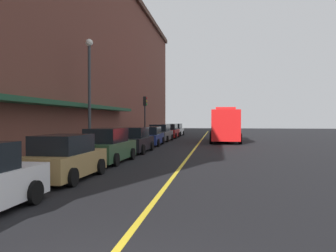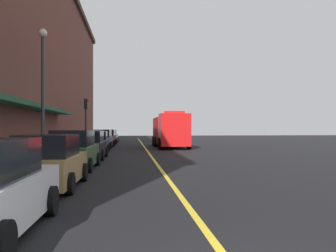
{
  "view_description": "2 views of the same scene",
  "coord_description": "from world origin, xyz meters",
  "px_view_note": "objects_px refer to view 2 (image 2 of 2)",
  "views": [
    {
      "loc": [
        1.72,
        -4.12,
        2.27
      ],
      "look_at": [
        -1.39,
        17.47,
        1.82
      ],
      "focal_mm": 36.83,
      "sensor_mm": 36.0,
      "label": 1
    },
    {
      "loc": [
        -1.39,
        -3.66,
        1.91
      ],
      "look_at": [
        0.72,
        16.43,
        1.99
      ],
      "focal_mm": 38.56,
      "sensor_mm": 36.0,
      "label": 2
    }
  ],
  "objects_px": {
    "parked_car_2": "(74,151)",
    "parking_meter_0": "(34,148)",
    "parked_car_6": "(107,138)",
    "parking_meter_2": "(98,134)",
    "parking_meter_4": "(89,136)",
    "traffic_light_near": "(86,113)",
    "parking_meter_1": "(85,137)",
    "parked_car_1": "(49,163)",
    "parked_car_5": "(102,139)",
    "parked_car_7": "(110,137)",
    "fire_truck": "(170,131)",
    "parked_car_4": "(97,142)",
    "street_lamp_left": "(43,80)",
    "parked_car_3": "(89,146)",
    "parking_meter_3": "(88,136)"
  },
  "relations": [
    {
      "from": "parked_car_5",
      "to": "parking_meter_1",
      "type": "xyz_separation_m",
      "value": [
        -1.3,
        -1.48,
        0.25
      ]
    },
    {
      "from": "parked_car_7",
      "to": "parking_meter_0",
      "type": "height_order",
      "value": "parked_car_7"
    },
    {
      "from": "parked_car_2",
      "to": "parking_meter_4",
      "type": "height_order",
      "value": "parked_car_2"
    },
    {
      "from": "parked_car_4",
      "to": "parked_car_6",
      "type": "xyz_separation_m",
      "value": [
        0.09,
        11.61,
        0.03
      ]
    },
    {
      "from": "parked_car_2",
      "to": "parked_car_5",
      "type": "distance_m",
      "value": 17.34
    },
    {
      "from": "parked_car_2",
      "to": "parking_meter_0",
      "type": "height_order",
      "value": "parked_car_2"
    },
    {
      "from": "parked_car_2",
      "to": "parking_meter_1",
      "type": "relative_size",
      "value": 3.49
    },
    {
      "from": "parked_car_3",
      "to": "parking_meter_1",
      "type": "height_order",
      "value": "parked_car_3"
    },
    {
      "from": "parked_car_6",
      "to": "fire_truck",
      "type": "relative_size",
      "value": 0.52
    },
    {
      "from": "parked_car_5",
      "to": "parked_car_4",
      "type": "bearing_deg",
      "value": -177.76
    },
    {
      "from": "parked_car_1",
      "to": "fire_truck",
      "type": "height_order",
      "value": "fire_truck"
    },
    {
      "from": "parking_meter_2",
      "to": "parked_car_1",
      "type": "bearing_deg",
      "value": -87.55
    },
    {
      "from": "parked_car_6",
      "to": "fire_truck",
      "type": "height_order",
      "value": "fire_truck"
    },
    {
      "from": "parked_car_5",
      "to": "parked_car_7",
      "type": "distance_m",
      "value": 11.49
    },
    {
      "from": "parked_car_6",
      "to": "fire_truck",
      "type": "bearing_deg",
      "value": -131.65
    },
    {
      "from": "parked_car_1",
      "to": "parking_meter_2",
      "type": "distance_m",
      "value": 33.21
    },
    {
      "from": "parked_car_6",
      "to": "parking_meter_2",
      "type": "xyz_separation_m",
      "value": [
        -1.45,
        4.73,
        0.27
      ]
    },
    {
      "from": "parking_meter_2",
      "to": "parking_meter_4",
      "type": "distance_m",
      "value": 9.07
    },
    {
      "from": "parked_car_2",
      "to": "parked_car_3",
      "type": "bearing_deg",
      "value": 1.5
    },
    {
      "from": "traffic_light_near",
      "to": "parked_car_6",
      "type": "bearing_deg",
      "value": 79.78
    },
    {
      "from": "parked_car_6",
      "to": "parked_car_1",
      "type": "bearing_deg",
      "value": -179.61
    },
    {
      "from": "fire_truck",
      "to": "traffic_light_near",
      "type": "xyz_separation_m",
      "value": [
        -7.69,
        -2.02,
        1.56
      ]
    },
    {
      "from": "parking_meter_0",
      "to": "parking_meter_1",
      "type": "height_order",
      "value": "same"
    },
    {
      "from": "parked_car_2",
      "to": "parking_meter_3",
      "type": "distance_m",
      "value": 18.24
    },
    {
      "from": "parked_car_5",
      "to": "parked_car_7",
      "type": "xyz_separation_m",
      "value": [
        0.12,
        11.49,
        -0.03
      ]
    },
    {
      "from": "parking_meter_3",
      "to": "parked_car_7",
      "type": "bearing_deg",
      "value": 82.41
    },
    {
      "from": "traffic_light_near",
      "to": "parking_meter_1",
      "type": "bearing_deg",
      "value": 103.98
    },
    {
      "from": "parked_car_5",
      "to": "parked_car_7",
      "type": "height_order",
      "value": "parked_car_5"
    },
    {
      "from": "parked_car_3",
      "to": "parked_car_7",
      "type": "bearing_deg",
      "value": 1.05
    },
    {
      "from": "parked_car_6",
      "to": "parking_meter_2",
      "type": "height_order",
      "value": "parked_car_6"
    },
    {
      "from": "parking_meter_2",
      "to": "parking_meter_1",
      "type": "bearing_deg",
      "value": -90.0
    },
    {
      "from": "parked_car_1",
      "to": "parked_car_6",
      "type": "bearing_deg",
      "value": 1.36
    },
    {
      "from": "parked_car_6",
      "to": "parking_meter_4",
      "type": "height_order",
      "value": "parked_car_6"
    },
    {
      "from": "parking_meter_2",
      "to": "fire_truck",
      "type": "bearing_deg",
      "value": -53.35
    },
    {
      "from": "parking_meter_1",
      "to": "parking_meter_4",
      "type": "height_order",
      "value": "same"
    },
    {
      "from": "parked_car_4",
      "to": "street_lamp_left",
      "type": "height_order",
      "value": "street_lamp_left"
    },
    {
      "from": "parked_car_3",
      "to": "parked_car_5",
      "type": "height_order",
      "value": "parked_car_5"
    },
    {
      "from": "parked_car_1",
      "to": "parked_car_4",
      "type": "distance_m",
      "value": 16.84
    },
    {
      "from": "parked_car_6",
      "to": "traffic_light_near",
      "type": "relative_size",
      "value": 1.12
    },
    {
      "from": "parked_car_7",
      "to": "parking_meter_3",
      "type": "distance_m",
      "value": 10.74
    },
    {
      "from": "parked_car_6",
      "to": "parked_car_7",
      "type": "distance_m",
      "value": 5.51
    },
    {
      "from": "parking_meter_4",
      "to": "street_lamp_left",
      "type": "distance_m",
      "value": 16.69
    },
    {
      "from": "parking_meter_0",
      "to": "street_lamp_left",
      "type": "bearing_deg",
      "value": 98.49
    },
    {
      "from": "parked_car_5",
      "to": "parking_meter_1",
      "type": "distance_m",
      "value": 1.99
    },
    {
      "from": "parking_meter_4",
      "to": "parked_car_5",
      "type": "bearing_deg",
      "value": -51.61
    },
    {
      "from": "parked_car_1",
      "to": "traffic_light_near",
      "type": "height_order",
      "value": "traffic_light_near"
    },
    {
      "from": "parked_car_6",
      "to": "street_lamp_left",
      "type": "height_order",
      "value": "street_lamp_left"
    },
    {
      "from": "parked_car_1",
      "to": "street_lamp_left",
      "type": "height_order",
      "value": "street_lamp_left"
    },
    {
      "from": "parking_meter_4",
      "to": "parked_car_2",
      "type": "bearing_deg",
      "value": -85.75
    },
    {
      "from": "fire_truck",
      "to": "parked_car_1",
      "type": "bearing_deg",
      "value": -16.19
    }
  ]
}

